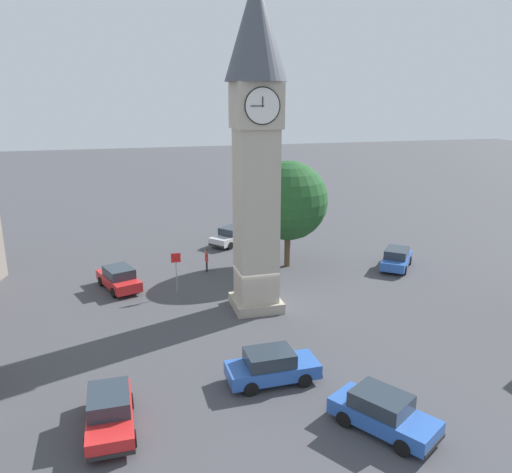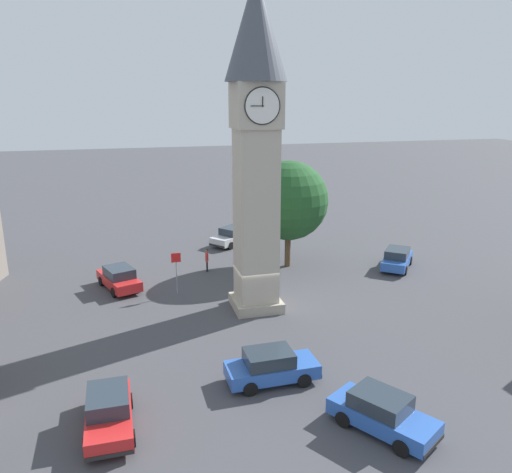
{
  "view_description": "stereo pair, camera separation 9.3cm",
  "coord_description": "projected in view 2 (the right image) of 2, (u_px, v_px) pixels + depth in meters",
  "views": [
    {
      "loc": [
        7.58,
        27.74,
        12.48
      ],
      "look_at": [
        0.0,
        0.0,
        4.47
      ],
      "focal_mm": 35.89,
      "sensor_mm": 36.0,
      "label": 1
    },
    {
      "loc": [
        7.49,
        27.76,
        12.48
      ],
      "look_at": [
        0.0,
        0.0,
        4.47
      ],
      "focal_mm": 35.89,
      "sensor_mm": 36.0,
      "label": 2
    }
  ],
  "objects": [
    {
      "name": "ground_plane",
      "position": [
        256.0,
        307.0,
        31.05
      ],
      "size": [
        200.0,
        200.0,
        0.0
      ],
      "primitive_type": "plane",
      "color": "#424247"
    },
    {
      "name": "car_black_far",
      "position": [
        232.0,
        236.0,
        43.89
      ],
      "size": [
        4.27,
        3.91,
        1.53
      ],
      "color": "silver",
      "rests_on": "ground"
    },
    {
      "name": "pedestrian",
      "position": [
        207.0,
        258.0,
        37.1
      ],
      "size": [
        0.28,
        0.55,
        1.69
      ],
      "color": "black",
      "rests_on": "ground"
    },
    {
      "name": "car_red_corner",
      "position": [
        382.0,
        413.0,
        19.49
      ],
      "size": [
        3.61,
        4.4,
        1.53
      ],
      "color": "#2D5BB7",
      "rests_on": "ground"
    },
    {
      "name": "car_white_side",
      "position": [
        271.0,
        366.0,
        22.82
      ],
      "size": [
        4.15,
        1.87,
        1.53
      ],
      "color": "#2D5BB7",
      "rests_on": "ground"
    },
    {
      "name": "car_green_alley",
      "position": [
        109.0,
        411.0,
        19.58
      ],
      "size": [
        1.84,
        4.14,
        1.53
      ],
      "color": "red",
      "rests_on": "ground"
    },
    {
      "name": "clock_tower",
      "position": [
        256.0,
        122.0,
        28.09
      ],
      "size": [
        3.41,
        3.41,
        18.91
      ],
      "color": "#A59C89",
      "rests_on": "ground"
    },
    {
      "name": "car_silver_kerb",
      "position": [
        119.0,
        278.0,
        33.8
      ],
      "size": [
        2.97,
        4.45,
        1.53
      ],
      "color": "red",
      "rests_on": "ground"
    },
    {
      "name": "road_sign",
      "position": [
        176.0,
        267.0,
        32.53
      ],
      "size": [
        0.6,
        0.07,
        2.8
      ],
      "color": "gray",
      "rests_on": "ground"
    },
    {
      "name": "car_blue_kerb",
      "position": [
        397.0,
        258.0,
        37.84
      ],
      "size": [
        3.92,
        4.26,
        1.53
      ],
      "color": "#2D5BB7",
      "rests_on": "ground"
    },
    {
      "name": "tree",
      "position": [
        288.0,
        201.0,
        37.21
      ],
      "size": [
        5.8,
        5.8,
        7.93
      ],
      "color": "brown",
      "rests_on": "ground"
    }
  ]
}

